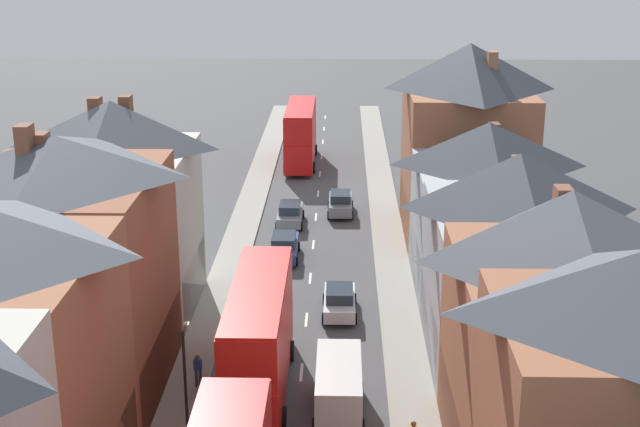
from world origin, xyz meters
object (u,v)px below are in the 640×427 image
double_decker_bus_far_approaching (259,337)px  car_near_silver (290,214)px  car_near_blue (340,300)px  delivery_van (339,388)px  car_mid_white (250,302)px  pedestrian_far_left (198,369)px  street_lamp (186,381)px  car_parked_right_a (340,203)px  car_parked_left_b (230,385)px  car_far_grey (284,246)px  double_decker_bus_mid_street (301,133)px

double_decker_bus_far_approaching → car_near_silver: bearing=90.0°
car_near_blue → delivery_van: size_ratio=0.82×
car_mid_white → pedestrian_far_left: bearing=-101.0°
double_decker_bus_far_approaching → street_lamp: street_lamp is taller
car_parked_right_a → car_parked_left_b: (-4.90, -27.60, -0.04)m
pedestrian_far_left → street_lamp: street_lamp is taller
car_mid_white → pedestrian_far_left: size_ratio=2.36×
double_decker_bus_far_approaching → pedestrian_far_left: bearing=173.6°
car_parked_right_a → car_far_grey: size_ratio=0.96×
double_decker_bus_mid_street → double_decker_bus_far_approaching: (0.00, -41.34, 0.00)m
pedestrian_far_left → street_lamp: 5.70m
double_decker_bus_mid_street → car_parked_left_b: double_decker_bus_mid_street is taller
pedestrian_far_left → car_far_grey: bearing=80.4°
double_decker_bus_far_approaching → car_parked_right_a: (3.61, 26.86, -1.96)m
double_decker_bus_mid_street → car_mid_white: size_ratio=2.84×
car_near_silver → car_parked_right_a: 4.43m
car_near_silver → car_far_grey: bearing=-90.0°
car_parked_left_b → car_mid_white: car_mid_white is taller
car_near_blue → car_parked_left_b: (-4.90, -9.59, 0.01)m
double_decker_bus_mid_street → car_near_blue: 32.75m
double_decker_bus_mid_street → pedestrian_far_left: 41.16m
double_decker_bus_far_approaching → car_parked_left_b: double_decker_bus_far_approaching is taller
car_parked_left_b → pedestrian_far_left: bearing=146.3°
car_parked_right_a → car_far_grey: 10.12m
street_lamp → car_near_silver: bearing=85.2°
double_decker_bus_mid_street → double_decker_bus_far_approaching: bearing=-90.0°
car_mid_white → pedestrian_far_left: pedestrian_far_left is taller
double_decker_bus_mid_street → street_lamp: size_ratio=1.96×
double_decker_bus_mid_street → delivery_van: bearing=-85.2°
double_decker_bus_far_approaching → car_near_silver: size_ratio=2.44×
car_parked_left_b → car_far_grey: bearing=85.9°
car_near_blue → car_near_silver: (-3.60, 15.42, 0.02)m
car_near_blue → car_far_grey: size_ratio=0.94×
car_far_grey → double_decker_bus_mid_street: bearing=90.0°
delivery_van → street_lamp: (-6.05, -3.10, 1.90)m
car_parked_right_a → car_parked_left_b: size_ratio=1.12×
double_decker_bus_mid_street → car_parked_left_b: (-1.29, -42.08, -2.00)m
car_near_silver → car_mid_white: 15.84m
car_parked_right_a → pedestrian_far_left: pedestrian_far_left is taller
car_near_blue → pedestrian_far_left: 10.72m
car_parked_right_a → car_far_grey: (-3.60, -9.46, -0.02)m
car_near_silver → pedestrian_far_left: 24.13m
delivery_van → pedestrian_far_left: size_ratio=3.23×
double_decker_bus_far_approaching → car_far_grey: size_ratio=2.40×
car_far_grey → street_lamp: bearing=-96.3°
car_far_grey → street_lamp: size_ratio=0.82×
car_near_silver → car_parked_left_b: 25.04m
car_mid_white → car_far_grey: bearing=81.7°
pedestrian_far_left → car_near_blue: bearing=52.8°
street_lamp → double_decker_bus_far_approaching: bearing=63.6°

